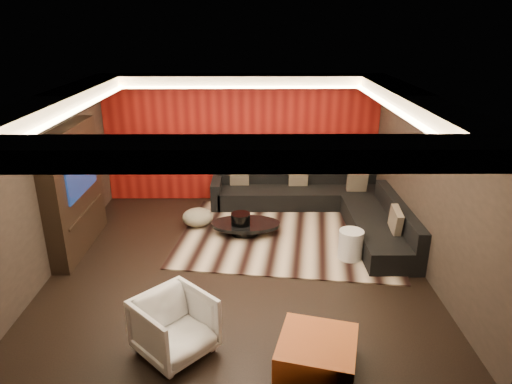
{
  "coord_description": "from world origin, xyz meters",
  "views": [
    {
      "loc": [
        0.25,
        -6.8,
        3.85
      ],
      "look_at": [
        0.3,
        0.6,
        1.05
      ],
      "focal_mm": 32.0,
      "sensor_mm": 36.0,
      "label": 1
    }
  ],
  "objects_px": {
    "coffee_table": "(246,228)",
    "drum_stool": "(241,224)",
    "orange_ottoman": "(317,354)",
    "armchair": "(175,326)",
    "white_side_table": "(351,245)",
    "sectional_sofa": "(325,206)"
  },
  "relations": [
    {
      "from": "orange_ottoman",
      "to": "coffee_table",
      "type": "bearing_deg",
      "value": 103.83
    },
    {
      "from": "drum_stool",
      "to": "orange_ottoman",
      "type": "relative_size",
      "value": 0.48
    },
    {
      "from": "drum_stool",
      "to": "white_side_table",
      "type": "xyz_separation_m",
      "value": [
        1.9,
        -0.92,
        0.03
      ]
    },
    {
      "from": "sectional_sofa",
      "to": "armchair",
      "type": "bearing_deg",
      "value": -120.87
    },
    {
      "from": "drum_stool",
      "to": "white_side_table",
      "type": "distance_m",
      "value": 2.11
    },
    {
      "from": "drum_stool",
      "to": "orange_ottoman",
      "type": "distance_m",
      "value": 3.68
    },
    {
      "from": "white_side_table",
      "to": "sectional_sofa",
      "type": "height_order",
      "value": "sectional_sofa"
    },
    {
      "from": "white_side_table",
      "to": "sectional_sofa",
      "type": "bearing_deg",
      "value": 95.77
    },
    {
      "from": "drum_stool",
      "to": "sectional_sofa",
      "type": "bearing_deg",
      "value": 25.51
    },
    {
      "from": "orange_ottoman",
      "to": "armchair",
      "type": "xyz_separation_m",
      "value": [
        -1.69,
        0.29,
        0.19
      ]
    },
    {
      "from": "coffee_table",
      "to": "armchair",
      "type": "relative_size",
      "value": 1.56
    },
    {
      "from": "white_side_table",
      "to": "orange_ottoman",
      "type": "bearing_deg",
      "value": -109.24
    },
    {
      "from": "white_side_table",
      "to": "armchair",
      "type": "bearing_deg",
      "value": -138.16
    },
    {
      "from": "coffee_table",
      "to": "drum_stool",
      "type": "distance_m",
      "value": 0.15
    },
    {
      "from": "armchair",
      "to": "sectional_sofa",
      "type": "relative_size",
      "value": 0.23
    },
    {
      "from": "drum_stool",
      "to": "sectional_sofa",
      "type": "xyz_separation_m",
      "value": [
        1.72,
        0.82,
        0.03
      ]
    },
    {
      "from": "orange_ottoman",
      "to": "armchair",
      "type": "relative_size",
      "value": 1.05
    },
    {
      "from": "orange_ottoman",
      "to": "sectional_sofa",
      "type": "xyz_separation_m",
      "value": [
        0.74,
        4.36,
        0.07
      ]
    },
    {
      "from": "drum_stool",
      "to": "sectional_sofa",
      "type": "distance_m",
      "value": 1.91
    },
    {
      "from": "coffee_table",
      "to": "drum_stool",
      "type": "xyz_separation_m",
      "value": [
        -0.09,
        -0.05,
        0.1
      ]
    },
    {
      "from": "white_side_table",
      "to": "armchair",
      "type": "distance_m",
      "value": 3.51
    },
    {
      "from": "coffee_table",
      "to": "white_side_table",
      "type": "bearing_deg",
      "value": -28.12
    }
  ]
}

